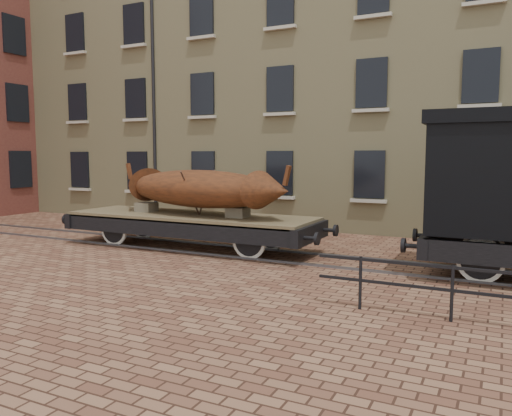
% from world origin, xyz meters
% --- Properties ---
extents(ground, '(90.00, 90.00, 0.00)m').
position_xyz_m(ground, '(0.00, 0.00, 0.00)').
color(ground, brown).
extents(warehouse_cream, '(40.00, 10.19, 14.00)m').
position_xyz_m(warehouse_cream, '(3.00, 9.99, 7.00)').
color(warehouse_cream, '#C7B980').
rests_on(warehouse_cream, ground).
extents(rail_track, '(30.00, 1.52, 0.06)m').
position_xyz_m(rail_track, '(0.00, 0.00, 0.03)').
color(rail_track, '#59595E').
rests_on(rail_track, ground).
extents(flatcar_wagon, '(8.95, 2.43, 1.35)m').
position_xyz_m(flatcar_wagon, '(-3.35, -0.00, 0.84)').
color(flatcar_wagon, brown).
rests_on(flatcar_wagon, ground).
extents(iron_boat, '(6.52, 2.67, 1.57)m').
position_xyz_m(iron_boat, '(-3.01, -0.00, 1.87)').
color(iron_boat, brown).
rests_on(iron_boat, flatcar_wagon).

